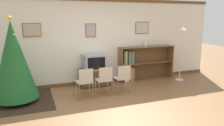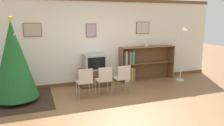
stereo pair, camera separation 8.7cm
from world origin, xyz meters
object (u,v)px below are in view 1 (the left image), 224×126
(television, at_px, (94,62))
(standing_lamp, at_px, (182,39))
(bookshelf, at_px, (137,65))
(vase, at_px, (146,43))
(folding_chair_left, at_px, (85,81))
(tv_console, at_px, (94,77))
(folding_chair_center, at_px, (105,79))
(folding_chair_right, at_px, (123,77))
(christmas_tree, at_px, (13,60))

(television, height_order, standing_lamp, standing_lamp)
(bookshelf, bearing_deg, vase, 5.71)
(television, xyz_separation_m, folding_chair_left, (-0.54, -0.99, -0.29))
(tv_console, relative_size, vase, 4.37)
(folding_chair_center, bearing_deg, bookshelf, 35.49)
(television, distance_m, folding_chair_left, 1.16)
(bookshelf, height_order, vase, vase)
(folding_chair_right, height_order, vase, vase)
(bookshelf, distance_m, vase, 0.80)
(christmas_tree, bearing_deg, folding_chair_right, -7.96)
(bookshelf, bearing_deg, folding_chair_left, -152.17)
(bookshelf, xyz_separation_m, vase, (0.33, 0.03, 0.72))
(christmas_tree, relative_size, standing_lamp, 1.17)
(tv_console, relative_size, folding_chair_center, 1.14)
(television, xyz_separation_m, vase, (1.86, 0.13, 0.49))
(bookshelf, relative_size, standing_lamp, 1.08)
(tv_console, relative_size, folding_chair_right, 1.14)
(bookshelf, bearing_deg, tv_console, -176.39)
(folding_chair_right, height_order, bookshelf, bookshelf)
(tv_console, bearing_deg, folding_chair_center, -90.00)
(folding_chair_center, distance_m, vase, 2.31)
(tv_console, height_order, folding_chair_left, folding_chair_left)
(folding_chair_left, bearing_deg, folding_chair_right, 0.00)
(television, relative_size, standing_lamp, 0.36)
(folding_chair_center, xyz_separation_m, standing_lamp, (2.90, 0.57, 0.93))
(vase, bearing_deg, television, -175.94)
(tv_console, xyz_separation_m, folding_chair_right, (0.54, -0.99, 0.21))
(folding_chair_left, height_order, folding_chair_center, same)
(christmas_tree, xyz_separation_m, tv_console, (2.23, 0.61, -0.80))
(television, bearing_deg, bookshelf, 3.70)
(christmas_tree, height_order, folding_chair_left, christmas_tree)
(christmas_tree, relative_size, folding_chair_left, 2.60)
(folding_chair_center, xyz_separation_m, vase, (1.86, 1.12, 0.78))
(folding_chair_center, bearing_deg, tv_console, 90.00)
(folding_chair_center, xyz_separation_m, bookshelf, (1.53, 1.09, 0.06))
(folding_chair_left, height_order, vase, vase)
(television, relative_size, folding_chair_left, 0.80)
(folding_chair_left, xyz_separation_m, vase, (2.40, 1.12, 0.78))
(folding_chair_left, xyz_separation_m, folding_chair_center, (0.54, 0.00, 0.00))
(bookshelf, bearing_deg, folding_chair_center, -144.51)
(christmas_tree, xyz_separation_m, folding_chair_center, (2.23, -0.39, -0.60))
(tv_console, bearing_deg, standing_lamp, -8.23)
(folding_chair_left, xyz_separation_m, folding_chair_right, (1.07, 0.00, 0.00))
(christmas_tree, xyz_separation_m, vase, (4.09, 0.74, 0.19))
(folding_chair_center, height_order, standing_lamp, standing_lamp)
(folding_chair_right, bearing_deg, christmas_tree, 172.04)
(tv_console, bearing_deg, television, -90.00)
(bookshelf, bearing_deg, christmas_tree, -169.38)
(tv_console, relative_size, bookshelf, 0.48)
(tv_console, xyz_separation_m, television, (0.00, -0.00, 0.50))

